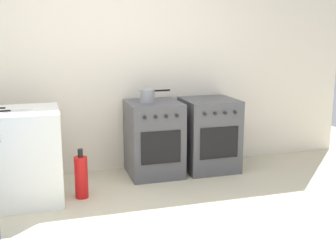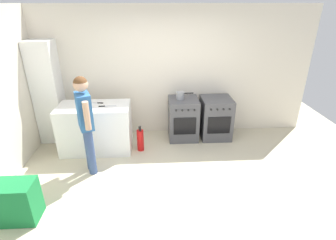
{
  "view_description": "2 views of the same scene",
  "coord_description": "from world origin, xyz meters",
  "px_view_note": "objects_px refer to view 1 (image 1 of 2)",
  "views": [
    {
      "loc": [
        -0.84,
        -2.93,
        1.62
      ],
      "look_at": [
        0.25,
        0.67,
        0.83
      ],
      "focal_mm": 45.0,
      "sensor_mm": 36.0,
      "label": 1
    },
    {
      "loc": [
        -0.26,
        -3.31,
        2.63
      ],
      "look_at": [
        -0.01,
        0.77,
        0.77
      ],
      "focal_mm": 28.0,
      "sensor_mm": 36.0,
      "label": 2
    }
  ],
  "objects_px": {
    "oven_right": "(209,134)",
    "fire_extinguisher": "(81,177)",
    "knife_chef": "(14,110)",
    "oven_left": "(154,138)",
    "pot": "(148,96)"
  },
  "relations": [
    {
      "from": "oven_right",
      "to": "knife_chef",
      "type": "bearing_deg",
      "value": -168.83
    },
    {
      "from": "fire_extinguisher",
      "to": "knife_chef",
      "type": "bearing_deg",
      "value": 174.33
    },
    {
      "from": "oven_right",
      "to": "fire_extinguisher",
      "type": "xyz_separation_m",
      "value": [
        -1.55,
        -0.48,
        -0.21
      ]
    },
    {
      "from": "knife_chef",
      "to": "fire_extinguisher",
      "type": "xyz_separation_m",
      "value": [
        0.58,
        -0.06,
        -0.69
      ]
    },
    {
      "from": "knife_chef",
      "to": "fire_extinguisher",
      "type": "relative_size",
      "value": 0.62
    },
    {
      "from": "knife_chef",
      "to": "oven_right",
      "type": "bearing_deg",
      "value": 11.17
    },
    {
      "from": "oven_right",
      "to": "fire_extinguisher",
      "type": "height_order",
      "value": "oven_right"
    },
    {
      "from": "knife_chef",
      "to": "fire_extinguisher",
      "type": "distance_m",
      "value": 0.9
    },
    {
      "from": "oven_left",
      "to": "oven_right",
      "type": "height_order",
      "value": "same"
    },
    {
      "from": "oven_left",
      "to": "oven_right",
      "type": "relative_size",
      "value": 1.0
    },
    {
      "from": "oven_right",
      "to": "fire_extinguisher",
      "type": "bearing_deg",
      "value": -162.86
    },
    {
      "from": "oven_left",
      "to": "knife_chef",
      "type": "height_order",
      "value": "knife_chef"
    },
    {
      "from": "pot",
      "to": "knife_chef",
      "type": "height_order",
      "value": "pot"
    },
    {
      "from": "pot",
      "to": "knife_chef",
      "type": "xyz_separation_m",
      "value": [
        -1.38,
        -0.43,
        -0.02
      ]
    },
    {
      "from": "pot",
      "to": "knife_chef",
      "type": "distance_m",
      "value": 1.45
    }
  ]
}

